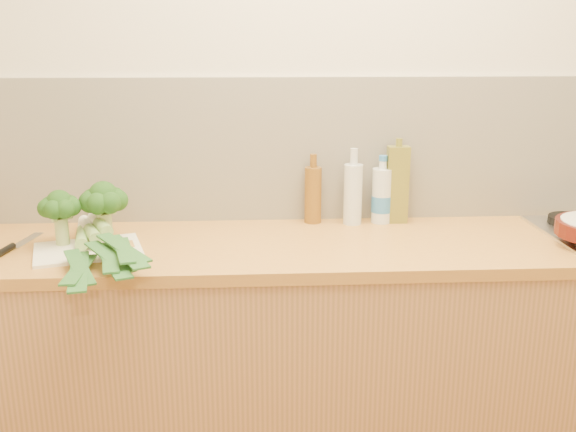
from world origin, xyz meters
name	(u,v)px	position (x,y,z in m)	size (l,w,h in m)	color
room_shell	(334,150)	(0.00, 1.49, 1.17)	(3.50, 3.50, 3.50)	beige
counter	(341,358)	(0.00, 1.20, 0.45)	(3.20, 0.62, 0.90)	#AF7849
chopping_board	(88,250)	(-0.86, 1.13, 0.91)	(0.34, 0.25, 0.01)	silver
broccoli_left	(60,207)	(-0.95, 1.19, 1.04)	(0.14, 0.14, 0.19)	#8DA25E
broccoli_right	(104,200)	(-0.81, 1.23, 1.05)	(0.16, 0.16, 0.20)	#8DA25E
leek_front	(82,243)	(-0.87, 1.12, 0.93)	(0.21, 0.72, 0.04)	white
leek_mid	(98,241)	(-0.81, 1.08, 0.95)	(0.29, 0.59, 0.04)	white
leek_back	(109,234)	(-0.77, 1.10, 0.97)	(0.30, 0.57, 0.04)	white
chefs_knife	(9,248)	(-1.11, 1.15, 0.91)	(0.08, 0.30, 0.02)	silver
oil_tin	(397,184)	(0.23, 1.42, 1.05)	(0.08, 0.05, 0.32)	olive
glass_bottle	(353,193)	(0.06, 1.41, 1.02)	(0.07, 0.07, 0.29)	silver
amber_bottle	(313,194)	(-0.08, 1.44, 1.01)	(0.06, 0.06, 0.26)	brown
water_bottle	(382,197)	(0.18, 1.43, 1.00)	(0.08, 0.08, 0.24)	silver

